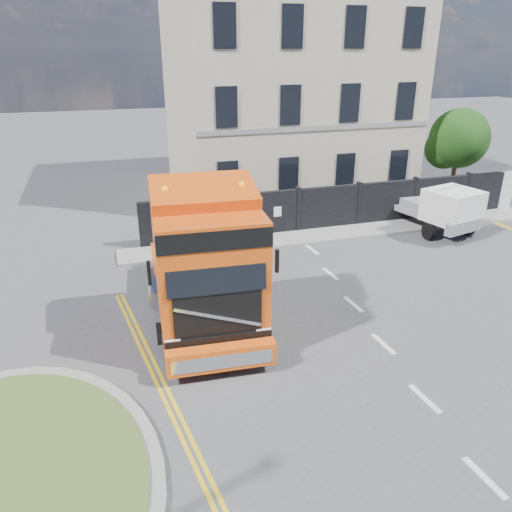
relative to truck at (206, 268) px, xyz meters
name	(u,v)px	position (x,y,z in m)	size (l,w,h in m)	color
ground	(281,354)	(1.64, -1.93, -2.00)	(120.00, 120.00, 0.00)	#424244
hoarding_fence	(349,206)	(8.19, 7.07, -1.00)	(18.80, 0.25, 2.00)	black
georgian_building	(284,86)	(7.64, 14.57, 3.78)	(12.30, 10.30, 12.80)	#B7A791
tree	(456,141)	(16.02, 10.16, 1.05)	(3.20, 3.20, 4.80)	#382619
pavement_far	(346,233)	(7.64, 6.17, -1.94)	(20.00, 1.60, 0.12)	gray
truck	(206,268)	(0.00, 0.00, 0.00)	(3.26, 7.60, 4.45)	black
flatbed_pickup	(443,208)	(11.79, 5.08, -0.85)	(3.21, 5.49, 2.13)	slate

